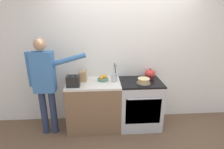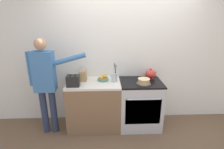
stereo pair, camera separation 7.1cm
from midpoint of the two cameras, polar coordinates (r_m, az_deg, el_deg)
ground_plane at (r=3.28m, az=6.06°, el=-18.95°), size 16.00×16.00×0.00m
wall_back at (r=3.28m, az=5.32°, el=6.39°), size 8.00×0.04×2.60m
counter_cabinet at (r=3.26m, az=-5.16°, el=-9.82°), size 0.94×0.60×0.89m
stove_range at (r=3.32m, az=9.65°, el=-9.45°), size 0.74×0.63×0.89m
layer_cake at (r=3.03m, az=10.99°, el=-2.23°), size 0.25×0.25×0.10m
tea_kettle at (r=3.32m, az=13.11°, el=0.14°), size 0.23×0.19×0.19m
knife_block at (r=3.16m, az=-8.84°, el=-0.28°), size 0.13×0.18×0.28m
utensil_crock at (r=3.06m, az=1.46°, el=-0.77°), size 0.10×0.10×0.35m
fruit_bowl at (r=3.14m, az=-2.25°, el=-1.31°), size 0.19×0.19×0.10m
toaster at (r=2.93m, az=-11.91°, el=-2.02°), size 0.22×0.15×0.19m
person_baker at (r=3.05m, az=-20.31°, el=-1.43°), size 0.94×0.20×1.68m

